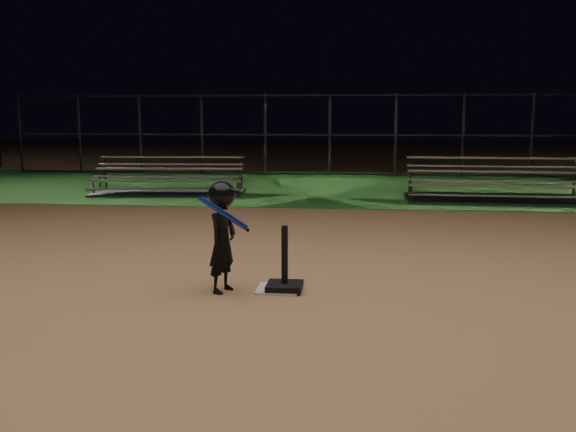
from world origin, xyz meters
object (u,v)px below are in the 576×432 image
Objects in this scene: home_plate at (278,289)px; child_batter at (222,234)px; bleacher_left at (169,186)px; bleacher_right at (494,192)px; batting_tee at (285,278)px.

home_plate is 0.38× the size of child_batter.
child_batter is 8.78m from bleacher_left.
child_batter reaches higher than bleacher_right.
bleacher_right is (3.77, 7.65, 0.05)m from batting_tee.
child_batter is at bearing -167.94° from home_plate.
bleacher_left is at bearing 178.43° from bleacher_right.
bleacher_left is (-3.62, 8.10, 0.17)m from home_plate.
home_plate is 0.12× the size of bleacher_right.
bleacher_left is (-3.69, 8.13, 0.03)m from batting_tee.
child_batter is at bearing -171.85° from batting_tee.
home_plate is 0.86m from child_batter.
child_batter reaches higher than bleacher_left.
home_plate is 8.53m from bleacher_right.
bleacher_right is (4.42, 7.74, -0.44)m from child_batter.
bleacher_right is at bearing -9.20° from child_batter.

